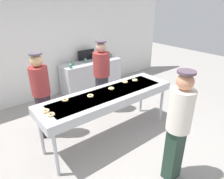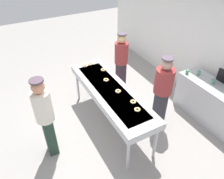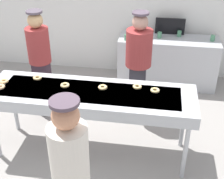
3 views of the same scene
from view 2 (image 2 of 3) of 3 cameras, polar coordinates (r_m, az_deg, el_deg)
ground_plane at (r=5.02m, az=-0.37°, el=-8.74°), size 16.00×16.00×0.00m
back_wall at (r=5.65m, az=23.16°, el=11.09°), size 8.00×0.12×2.82m
fryer_conveyor at (r=4.45m, az=-0.41°, el=-0.82°), size 2.60×0.76×0.95m
plain_donut_0 at (r=4.08m, az=5.61°, el=-3.22°), size 0.13×0.13×0.03m
plain_donut_1 at (r=5.28m, az=-5.79°, el=6.75°), size 0.15×0.15×0.03m
plain_donut_2 at (r=3.92m, az=6.71°, el=-5.28°), size 0.13×0.13×0.03m
plain_donut_3 at (r=4.33m, az=1.62°, el=-0.44°), size 0.13×0.13×0.03m
plain_donut_4 at (r=5.21m, az=-7.18°, el=6.26°), size 0.12×0.12×0.03m
plain_donut_5 at (r=5.02m, az=-2.36°, el=5.26°), size 0.14×0.14×0.03m
plain_donut_6 at (r=4.66m, az=-1.56°, el=2.56°), size 0.15×0.15×0.03m
worker_baker at (r=4.49m, az=13.28°, el=0.31°), size 0.38×0.38×1.68m
worker_assistant at (r=5.42m, az=2.44°, el=7.53°), size 0.33×0.33×1.67m
customer_waiting at (r=3.96m, az=-17.33°, el=-6.51°), size 0.33×0.33×1.71m
prep_counter at (r=5.32m, az=25.04°, el=-3.48°), size 1.75×0.59×0.88m
paper_cup_1 at (r=5.14m, az=25.12°, el=1.88°), size 0.07×0.07×0.10m
paper_cup_2 at (r=5.33m, az=21.94°, el=4.07°), size 0.07×0.07×0.10m
paper_cup_4 at (r=5.28m, az=19.25°, el=4.39°), size 0.07×0.07×0.10m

